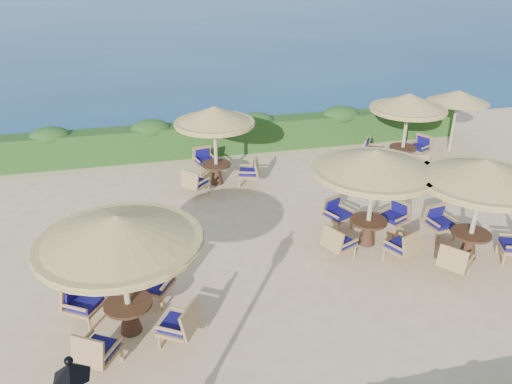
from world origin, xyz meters
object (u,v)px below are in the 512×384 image
extra_parasol (458,97)px  cafe_set_0 (121,251)px  cafe_set_1 (373,178)px  cafe_set_2 (481,187)px  cafe_set_3 (215,130)px  cafe_set_4 (407,115)px

extra_parasol → cafe_set_0: bearing=-148.0°
cafe_set_1 → cafe_set_2: (2.19, -1.21, 0.06)m
cafe_set_3 → cafe_set_4: bearing=0.0°
extra_parasol → cafe_set_0: cafe_set_0 is taller
extra_parasol → cafe_set_1: cafe_set_1 is taller
extra_parasol → cafe_set_1: (-6.15, -5.65, -0.26)m
cafe_set_3 → cafe_set_4: same height
cafe_set_0 → cafe_set_1: same height
cafe_set_0 → cafe_set_3: 7.39m
cafe_set_2 → cafe_set_3: (-5.40, 5.98, -0.11)m
cafe_set_1 → cafe_set_4: same height
cafe_set_3 → cafe_set_4: (6.80, 0.00, 0.02)m
cafe_set_1 → extra_parasol: bearing=42.6°
cafe_set_0 → cafe_set_2: (8.31, 0.81, 0.06)m
cafe_set_1 → cafe_set_2: bearing=-29.0°
cafe_set_2 → cafe_set_1: bearing=151.0°
cafe_set_2 → cafe_set_4: (1.40, 5.98, -0.09)m
cafe_set_3 → cafe_set_0: bearing=-113.2°
cafe_set_0 → extra_parasol: bearing=32.0°
cafe_set_0 → cafe_set_4: bearing=35.0°
extra_parasol → cafe_set_0: 14.47m
cafe_set_1 → cafe_set_3: same height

